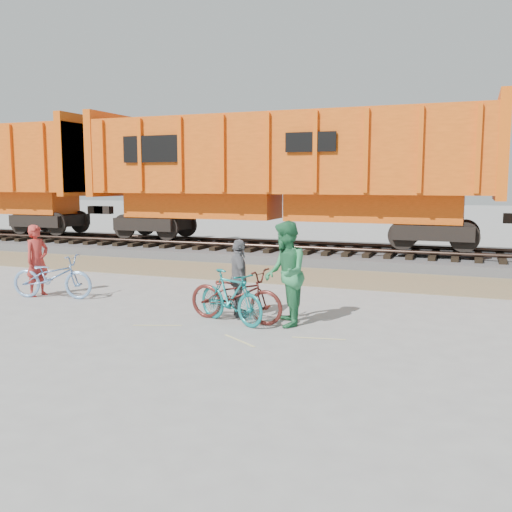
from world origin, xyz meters
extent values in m
plane|color=#9E9E99|center=(0.00, 0.00, 0.00)|extent=(120.00, 120.00, 0.00)
cube|color=#8D7A57|center=(0.00, 5.50, 0.01)|extent=(120.00, 3.00, 0.02)
cube|color=slate|center=(0.00, 9.00, 0.15)|extent=(120.00, 4.00, 0.30)
cube|color=black|center=(-6.50, 9.00, 0.36)|extent=(0.22, 2.60, 0.12)
cube|color=black|center=(0.00, 9.00, 0.36)|extent=(0.22, 2.60, 0.12)
cylinder|color=#382821|center=(0.00, 8.28, 0.48)|extent=(120.00, 0.12, 0.12)
cylinder|color=#382821|center=(0.00, 9.72, 0.48)|extent=(120.00, 0.12, 0.12)
cube|color=#DD550D|center=(-9.96, 9.00, 3.64)|extent=(0.30, 3.06, 3.10)
cube|color=black|center=(-1.81, 9.00, 0.94)|extent=(11.20, 2.20, 0.80)
cube|color=orange|center=(-1.81, 9.00, 1.79)|extent=(11.76, 1.65, 0.90)
cube|color=orange|center=(-1.81, 9.00, 3.54)|extent=(14.00, 3.00, 2.60)
cube|color=#DD550D|center=(-8.66, 9.00, 3.64)|extent=(0.30, 3.06, 3.10)
cube|color=#DD550D|center=(5.04, 9.00, 3.64)|extent=(0.30, 3.06, 3.10)
cube|color=black|center=(-6.01, 7.42, 3.74)|extent=(2.20, 0.04, 0.90)
imported|color=#79A1D4|center=(-4.51, 0.55, 0.50)|extent=(1.99, 1.03, 1.00)
imported|color=#147777|center=(0.19, -0.14, 0.50)|extent=(1.71, 1.10, 1.00)
imported|color=#531D19|center=(0.22, 0.02, 0.51)|extent=(2.02, 0.90, 1.03)
imported|color=#AF2F28|center=(-5.01, 0.65, 0.83)|extent=(0.49, 0.66, 1.65)
imported|color=#2C7D4A|center=(1.19, 0.06, 0.96)|extent=(1.04, 1.15, 1.93)
imported|color=slate|center=(0.12, 0.42, 0.76)|extent=(0.79, 0.95, 1.52)
camera|label=1|loc=(4.33, -9.71, 2.62)|focal=40.00mm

